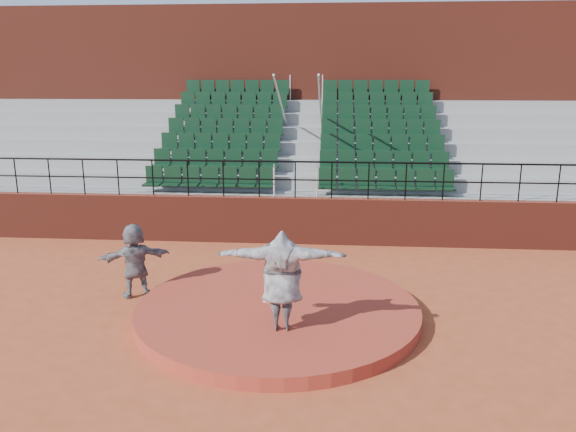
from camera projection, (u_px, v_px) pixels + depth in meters
The scene contains 9 objects.
ground at pixel (278, 316), 10.99m from camera, with size 90.00×90.00×0.00m, color #A54525.
pitchers_mound at pixel (278, 310), 10.96m from camera, with size 5.50×5.50×0.25m, color #A13524.
pitching_rubber at pixel (279, 301), 11.07m from camera, with size 0.60×0.15×0.03m, color white.
boundary_wall at pixel (295, 220), 15.67m from camera, with size 24.00×0.30×1.30m, color maroon.
wall_railing at pixel (295, 172), 15.33m from camera, with size 24.04×0.05×1.03m.
seating_deck at pixel (302, 171), 18.99m from camera, with size 24.00×5.97×4.63m.
press_box_facade at pixel (308, 102), 22.31m from camera, with size 24.00×3.00×7.10m, color maroon.
pitcher at pixel (282, 280), 9.68m from camera, with size 2.21×0.60×1.79m, color black.
fielder at pixel (135, 260), 11.82m from camera, with size 1.48×0.47×1.60m, color black.
Camera 1 is at (1.00, -10.13, 4.58)m, focal length 35.00 mm.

